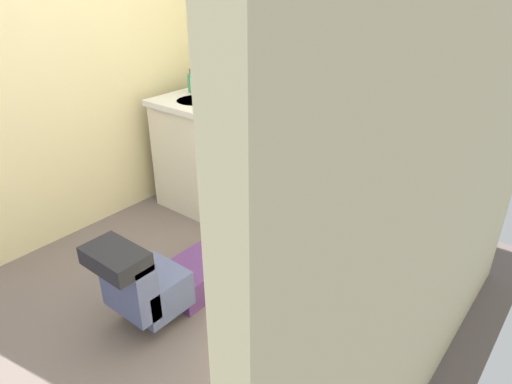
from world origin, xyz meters
TOP-DOWN VIEW (x-y plane):
  - ground_plane at (0.00, 0.00)m, footprint 2.80×3.19m
  - wall_back at (0.00, 1.13)m, footprint 2.46×0.08m
  - wall_left at (-1.19, 0.00)m, footprint 0.08×2.19m
  - wall_right at (1.19, 0.00)m, footprint 0.08×2.19m
  - toilet at (0.75, 0.81)m, footprint 0.36×0.46m
  - vanity_cabinet at (-0.74, 0.75)m, footprint 0.60×0.52m
  - faucet at (-0.74, 0.89)m, footprint 0.02×0.02m
  - person_plumber at (-0.06, -0.14)m, footprint 0.39×1.06m
  - tissue_box at (0.71, 0.90)m, footprint 0.22×0.11m
  - toiletry_bag at (0.86, 0.90)m, footprint 0.12×0.09m
  - soap_dispenser at (-0.93, 0.87)m, footprint 0.06×0.06m
  - bottle_white at (-0.85, 0.82)m, footprint 0.06×0.06m
  - bottle_pink at (-0.77, 0.81)m, footprint 0.05×0.05m
  - bottle_clear at (-0.71, 0.88)m, footprint 0.04×0.04m
  - bottle_green at (-0.64, 0.89)m, footprint 0.05×0.05m
  - bottle_blue at (-0.58, 0.83)m, footprint 0.05×0.05m
  - paper_towel_roll at (0.45, 0.49)m, footprint 0.11×0.11m
  - toilet_paper_roll at (0.99, -0.04)m, footprint 0.11×0.11m

SIDE VIEW (x-z plane):
  - ground_plane at x=0.00m, z-range -0.04..0.00m
  - toilet_paper_roll at x=0.99m, z-range 0.00..0.10m
  - paper_towel_roll at x=0.45m, z-range 0.00..0.21m
  - person_plumber at x=-0.06m, z-range -0.08..0.44m
  - toilet at x=0.75m, z-range -0.01..0.74m
  - vanity_cabinet at x=-0.74m, z-range 0.01..0.83m
  - tissue_box at x=0.71m, z-range 0.75..0.85m
  - toiletry_bag at x=0.86m, z-range 0.75..0.86m
  - faucet at x=-0.74m, z-range 0.82..0.92m
  - bottle_white at x=-0.85m, z-range 0.82..0.94m
  - soap_dispenser at x=-0.93m, z-range 0.80..0.97m
  - bottle_blue at x=-0.58m, z-range 0.82..0.96m
  - bottle_pink at x=-0.77m, z-range 0.82..0.98m
  - bottle_clear at x=-0.71m, z-range 0.82..0.99m
  - bottle_green at x=-0.64m, z-range 0.82..0.99m
  - wall_back at x=0.00m, z-range 0.00..2.40m
  - wall_left at x=-1.19m, z-range 0.00..2.40m
  - wall_right at x=1.19m, z-range 0.00..2.40m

